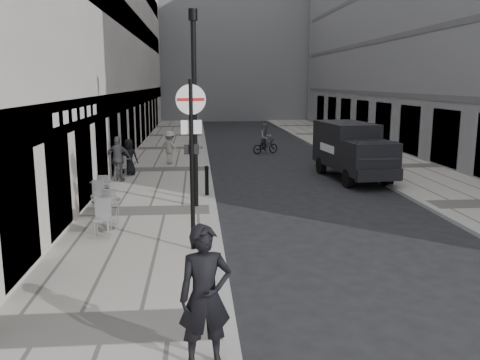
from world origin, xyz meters
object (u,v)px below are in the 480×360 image
Objects in this scene: sign_post at (191,143)px; lamppost at (194,100)px; walking_man at (205,297)px; cyclist at (265,142)px; panel_van at (351,148)px.

lamppost reaches higher than sign_post.
sign_post is (-0.20, 5.08, 1.53)m from walking_man.
sign_post is 17.60m from cyclist.
cyclist is (-2.56, 7.98, -0.64)m from panel_van.
sign_post is 11.27m from panel_van.
lamppost is 8.35m from panel_van.
cyclist is (4.03, 17.02, -1.99)m from sign_post.
walking_man reaches higher than cyclist.
panel_van is (6.52, 4.75, -2.18)m from lamppost.
panel_van is at bearing 45.98° from sign_post.
cyclist is (3.83, 22.10, -0.46)m from walking_man.
lamppost is 1.19× the size of panel_van.
sign_post is 4.37m from lamppost.
lamppost is 13.62m from cyclist.
walking_man is 5.31m from sign_post.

